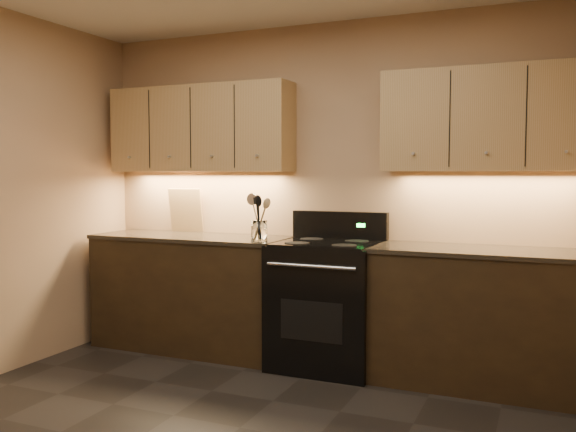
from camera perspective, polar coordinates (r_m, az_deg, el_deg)
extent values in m
cube|color=tan|center=(4.79, 4.12, 2.39)|extent=(4.00, 0.04, 2.60)
cube|color=black|center=(5.09, -8.94, -7.19)|extent=(1.60, 0.60, 0.90)
cube|color=#352D22|center=(5.02, -9.00, -1.98)|extent=(1.62, 0.62, 0.03)
cube|color=black|center=(4.35, 17.75, -9.25)|extent=(1.44, 0.60, 0.90)
cube|color=#352D22|center=(4.27, 17.88, -3.17)|extent=(1.46, 0.62, 0.03)
cube|color=black|center=(4.56, 3.67, -8.34)|extent=(0.76, 0.65, 0.92)
cube|color=black|center=(4.48, 3.70, -2.52)|extent=(0.70, 0.60, 0.01)
cube|color=black|center=(4.74, 4.86, -0.90)|extent=(0.76, 0.07, 0.22)
cube|color=#19FF33|center=(4.65, 6.82, -0.87)|extent=(0.06, 0.00, 0.03)
cylinder|color=silver|center=(4.18, 2.12, -4.71)|extent=(0.65, 0.02, 0.02)
cube|color=black|center=(4.27, 2.17, -9.82)|extent=(0.46, 0.00, 0.28)
cylinder|color=black|center=(4.41, 0.84, -2.54)|extent=(0.18, 0.18, 0.00)
cylinder|color=black|center=(4.28, 5.30, -2.74)|extent=(0.18, 0.18, 0.00)
cylinder|color=black|center=(4.68, 2.24, -2.15)|extent=(0.18, 0.18, 0.00)
cylinder|color=black|center=(4.57, 6.46, -2.33)|extent=(0.18, 0.18, 0.00)
cube|color=tan|center=(5.14, -8.21, 8.05)|extent=(1.60, 0.30, 0.70)
cube|color=tan|center=(4.40, 18.32, 8.57)|extent=(1.44, 0.30, 0.70)
cube|color=#B2B5BA|center=(5.36, -9.15, 0.60)|extent=(0.08, 0.01, 0.12)
cylinder|color=white|center=(4.56, -2.71, -1.38)|extent=(0.13, 0.13, 0.15)
cylinder|color=white|center=(4.57, -2.71, -2.23)|extent=(0.12, 0.12, 0.02)
cube|color=tan|center=(5.34, -9.54, 0.54)|extent=(0.31, 0.12, 0.38)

